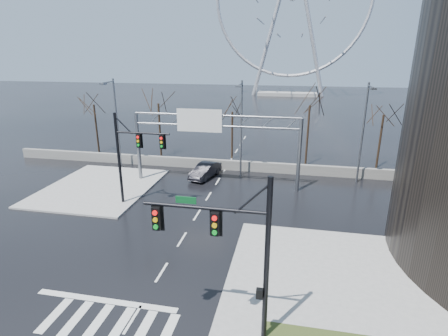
% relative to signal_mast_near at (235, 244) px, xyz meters
% --- Properties ---
extents(ground, '(260.00, 260.00, 0.00)m').
position_rel_signal_mast_near_xyz_m(ground, '(-5.14, 4.04, -4.87)').
color(ground, black).
rests_on(ground, ground).
extents(sidewalk_right_ext, '(12.00, 10.00, 0.15)m').
position_rel_signal_mast_near_xyz_m(sidewalk_right_ext, '(4.86, 6.04, -4.80)').
color(sidewalk_right_ext, gray).
rests_on(sidewalk_right_ext, ground).
extents(sidewalk_far, '(10.00, 12.00, 0.15)m').
position_rel_signal_mast_near_xyz_m(sidewalk_far, '(-16.14, 16.04, -4.80)').
color(sidewalk_far, gray).
rests_on(sidewalk_far, ground).
extents(barrier_wall, '(52.00, 0.50, 1.10)m').
position_rel_signal_mast_near_xyz_m(barrier_wall, '(-5.14, 24.04, -4.32)').
color(barrier_wall, slate).
rests_on(barrier_wall, ground).
extents(signal_mast_near, '(5.52, 0.41, 8.00)m').
position_rel_signal_mast_near_xyz_m(signal_mast_near, '(0.00, 0.00, 0.00)').
color(signal_mast_near, black).
rests_on(signal_mast_near, ground).
extents(signal_mast_far, '(4.72, 0.41, 8.00)m').
position_rel_signal_mast_near_xyz_m(signal_mast_far, '(-11.01, 13.00, -0.04)').
color(signal_mast_far, black).
rests_on(signal_mast_far, ground).
extents(sign_gantry, '(16.36, 0.40, 7.60)m').
position_rel_signal_mast_near_xyz_m(sign_gantry, '(-5.52, 19.00, 0.31)').
color(sign_gantry, slate).
rests_on(sign_gantry, ground).
extents(streetlight_left, '(0.50, 2.55, 10.00)m').
position_rel_signal_mast_near_xyz_m(streetlight_left, '(-17.14, 22.20, 1.01)').
color(streetlight_left, slate).
rests_on(streetlight_left, ground).
extents(streetlight_mid, '(0.50, 2.55, 10.00)m').
position_rel_signal_mast_near_xyz_m(streetlight_mid, '(-3.14, 22.20, 1.01)').
color(streetlight_mid, slate).
rests_on(streetlight_mid, ground).
extents(streetlight_right, '(0.50, 2.55, 10.00)m').
position_rel_signal_mast_near_xyz_m(streetlight_right, '(8.86, 22.20, 1.01)').
color(streetlight_right, slate).
rests_on(streetlight_right, ground).
extents(tree_far_left, '(3.50, 3.50, 7.00)m').
position_rel_signal_mast_near_xyz_m(tree_far_left, '(-23.14, 28.04, 0.70)').
color(tree_far_left, black).
rests_on(tree_far_left, ground).
extents(tree_left, '(3.75, 3.75, 7.50)m').
position_rel_signal_mast_near_xyz_m(tree_left, '(-14.14, 27.54, 1.10)').
color(tree_left, black).
rests_on(tree_left, ground).
extents(tree_center, '(3.25, 3.25, 6.50)m').
position_rel_signal_mast_near_xyz_m(tree_center, '(-5.14, 28.54, 0.30)').
color(tree_center, black).
rests_on(tree_center, ground).
extents(tree_right, '(3.90, 3.90, 7.80)m').
position_rel_signal_mast_near_xyz_m(tree_right, '(3.86, 27.54, 1.34)').
color(tree_right, black).
rests_on(tree_right, ground).
extents(tree_far_right, '(3.40, 3.40, 6.80)m').
position_rel_signal_mast_near_xyz_m(tree_far_right, '(11.86, 28.04, 0.54)').
color(tree_far_right, black).
rests_on(tree_far_right, ground).
extents(ferris_wheel, '(45.00, 6.00, 50.91)m').
position_rel_signal_mast_near_xyz_m(ferris_wheel, '(-0.14, 99.04, 21.26)').
color(ferris_wheel, gray).
rests_on(ferris_wheel, ground).
extents(car, '(2.76, 4.89, 1.52)m').
position_rel_signal_mast_near_xyz_m(car, '(-6.70, 21.04, -4.11)').
color(car, black).
rests_on(car, ground).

